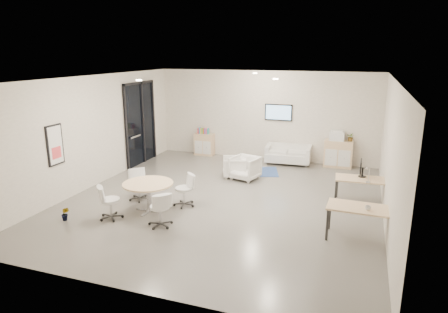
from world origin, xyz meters
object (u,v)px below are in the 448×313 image
loveseat (288,155)px  desk_front (361,210)px  armchair_left (234,166)px  round_table (148,186)px  sideboard_left (204,144)px  armchair_right (245,167)px  sideboard_right (338,154)px  desk_rear (362,181)px

loveseat → desk_front: bearing=-68.6°
loveseat → desk_front: (2.50, -5.34, 0.33)m
armchair_left → round_table: bearing=-38.6°
sideboard_left → armchair_right: size_ratio=1.04×
round_table → desk_front: bearing=1.9°
armchair_left → sideboard_left: bearing=-160.2°
sideboard_right → loveseat: sideboard_right is taller
loveseat → round_table: round_table is taller
sideboard_left → desk_front: 7.97m
desk_rear → desk_front: (0.01, -2.16, 0.03)m
desk_rear → round_table: bearing=-158.2°
loveseat → round_table: (-2.43, -5.50, 0.35)m
sideboard_right → sideboard_left: bearing=179.6°
armchair_right → sideboard_left: bearing=148.9°
armchair_right → armchair_left: bearing=176.2°
sideboard_right → armchair_left: size_ratio=1.32×
desk_rear → desk_front: desk_front is taller
sideboard_right → armchair_right: 3.52m
armchair_left → armchair_right: (0.39, -0.13, 0.04)m
round_table → loveseat: bearing=66.2°
sideboard_right → round_table: size_ratio=0.76×
desk_rear → desk_front: 2.16m
loveseat → armchair_left: 2.47m
sideboard_left → desk_front: sideboard_left is taller
sideboard_right → desk_front: sideboard_right is taller
sideboard_right → round_table: (-4.12, -5.64, 0.20)m
sideboard_right → armchair_left: 3.75m
armchair_right → desk_front: (3.43, -3.12, 0.24)m
desk_rear → armchair_right: bearing=160.9°
sideboard_left → round_table: (0.82, -5.67, 0.26)m
desk_rear → armchair_left: bearing=160.5°
sideboard_right → armchair_right: (-2.62, -2.36, -0.07)m
sideboard_left → sideboard_right: size_ratio=0.88×
round_table → sideboard_left: bearing=98.2°
sideboard_left → sideboard_right: sideboard_right is taller
armchair_left → desk_front: desk_front is taller
sideboard_left → armchair_left: bearing=-49.6°
sideboard_right → desk_rear: bearing=-76.5°
armchair_right → round_table: size_ratio=0.65×
sideboard_right → loveseat: 1.70m
sideboard_left → round_table: bearing=-81.8°
sideboard_left → sideboard_right: 4.94m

